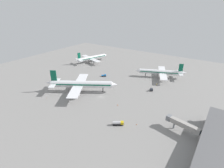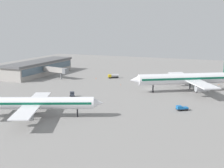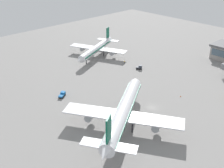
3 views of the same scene
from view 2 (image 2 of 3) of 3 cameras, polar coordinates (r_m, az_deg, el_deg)
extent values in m
plane|color=gray|center=(158.65, 6.88, -0.84)|extent=(288.00, 288.00, 0.00)
cube|color=#9E9993|center=(205.84, -13.24, 2.76)|extent=(55.61, 14.66, 7.68)
cube|color=#4C6070|center=(201.43, -11.53, 2.97)|extent=(53.38, 0.30, 3.95)
cube|color=#59595B|center=(205.27, -13.30, 3.97)|extent=(57.83, 15.25, 1.32)
cylinder|color=white|center=(154.32, 13.54, 0.97)|extent=(29.26, 43.30, 5.23)
cone|color=white|center=(146.61, 4.33, 0.73)|extent=(6.97, 7.06, 4.97)
cube|color=#0C593F|center=(154.26, 13.54, 1.11)|extent=(28.36, 41.74, 0.94)
cube|color=white|center=(155.33, 14.34, 0.80)|extent=(42.52, 30.05, 0.47)
cylinder|color=#A5A8AD|center=(144.34, 16.26, -0.80)|extent=(5.68, 6.78, 2.88)
cylinder|color=#A5A8AD|center=(167.15, 12.62, 0.95)|extent=(5.68, 6.78, 2.88)
cylinder|color=black|center=(149.66, 7.55, -0.86)|extent=(0.63, 0.63, 3.66)
cylinder|color=black|center=(152.87, 15.37, -0.91)|extent=(0.63, 0.63, 3.66)
cylinder|color=black|center=(160.37, 14.16, -0.31)|extent=(0.63, 0.63, 3.66)
cylinder|color=white|center=(111.56, -13.41, -3.44)|extent=(19.34, 37.42, 4.28)
cone|color=white|center=(108.92, -2.69, -3.49)|extent=(5.43, 5.54, 4.07)
cube|color=#0C593F|center=(111.49, -13.42, -3.28)|extent=(18.80, 36.03, 0.77)
cube|color=white|center=(112.11, -14.37, -3.64)|extent=(36.40, 20.35, 0.39)
cylinder|color=#A5A8AD|center=(122.24, -13.22, -3.10)|extent=(4.16, 5.58, 2.35)
cylinder|color=#A5A8AD|center=(102.86, -15.67, -5.89)|extent=(4.16, 5.58, 2.35)
cylinder|color=black|center=(110.35, -6.38, -5.31)|extent=(0.51, 0.51, 3.00)
cylinder|color=black|center=(116.42, -14.47, -4.73)|extent=(0.51, 0.51, 3.00)
cylinder|color=black|center=(110.05, -15.30, -5.69)|extent=(0.51, 0.51, 3.00)
cube|color=black|center=(140.53, -7.33, -2.17)|extent=(3.72, 3.32, 0.30)
cube|color=#333842|center=(141.00, -7.35, -1.73)|extent=(2.54, 2.57, 1.60)
cube|color=#3F596B|center=(141.72, -7.37, -1.53)|extent=(0.92, 1.39, 0.90)
cube|color=#333842|center=(139.56, -7.32, -2.09)|extent=(2.20, 2.35, 0.50)
cylinder|color=black|center=(141.62, -7.73, -2.14)|extent=(0.84, 0.68, 0.80)
cylinder|color=black|center=(141.69, -6.96, -2.11)|extent=(0.84, 0.68, 0.80)
cylinder|color=black|center=(139.44, -7.70, -2.35)|extent=(0.84, 0.68, 0.80)
cylinder|color=black|center=(139.51, -6.92, -2.32)|extent=(0.84, 0.68, 0.80)
cube|color=black|center=(187.68, 0.23, 1.25)|extent=(5.15, 6.26, 0.30)
cube|color=gold|center=(187.06, -0.44, 1.52)|extent=(2.59, 2.56, 1.60)
cube|color=#3F596B|center=(186.84, -0.68, 1.60)|extent=(1.36, 0.98, 0.90)
cylinder|color=#B7B7BC|center=(187.70, 0.50, 1.58)|extent=(4.04, 4.72, 1.80)
cylinder|color=black|center=(186.34, -0.36, 1.14)|extent=(0.70, 0.83, 0.80)
cylinder|color=black|center=(188.17, -0.48, 1.23)|extent=(0.70, 0.83, 0.80)
cylinder|color=black|center=(187.28, 0.96, 1.18)|extent=(0.70, 0.83, 0.80)
cylinder|color=black|center=(189.10, 0.83, 1.28)|extent=(0.70, 0.83, 0.80)
cube|color=black|center=(120.97, 12.78, -4.53)|extent=(3.97, 4.73, 0.30)
cube|color=#1966B2|center=(120.28, 12.22, -4.22)|extent=(2.57, 2.54, 1.20)
cube|color=#3F596B|center=(119.92, 11.87, -4.14)|extent=(1.39, 0.93, 0.67)
cube|color=#1966B2|center=(121.20, 13.18, -4.30)|extent=(3.00, 3.21, 0.60)
cylinder|color=black|center=(119.59, 12.27, -4.76)|extent=(0.68, 0.84, 0.80)
cylinder|color=black|center=(121.28, 11.93, -4.53)|extent=(0.68, 0.84, 0.80)
cylinder|color=black|center=(120.76, 13.63, -4.67)|extent=(0.68, 0.84, 0.80)
cylinder|color=black|center=(122.44, 13.27, -4.43)|extent=(0.68, 0.84, 0.80)
cylinder|color=#1E2338|center=(130.98, -9.89, -3.28)|extent=(0.36, 0.36, 0.85)
cylinder|color=yellow|center=(130.80, -9.90, -2.97)|extent=(0.43, 0.43, 0.60)
sphere|color=tan|center=(130.70, -9.90, -2.80)|extent=(0.22, 0.22, 0.22)
cylinder|color=yellow|center=(130.90, -9.99, -2.96)|extent=(0.10, 0.10, 0.54)
cylinder|color=yellow|center=(130.71, -9.80, -2.98)|extent=(0.10, 0.10, 0.54)
cube|color=#9E9993|center=(190.18, -10.61, 2.61)|extent=(6.10, 16.69, 2.80)
cylinder|color=slate|center=(186.64, -9.33, 1.47)|extent=(0.90, 0.90, 3.80)
cube|color=slate|center=(183.73, -8.58, 2.39)|extent=(3.56, 3.02, 3.08)
cone|color=#EA590C|center=(176.59, 19.08, -0.06)|extent=(0.44, 0.44, 0.60)
cone|color=#EA590C|center=(166.73, 1.61, -0.08)|extent=(0.44, 0.44, 0.60)
cone|color=#EA590C|center=(185.88, -2.98, 1.07)|extent=(0.44, 0.44, 0.60)
camera|label=1|loc=(271.38, -2.78, 17.82)|focal=28.98mm
camera|label=3|loc=(217.74, 35.02, 17.05)|focal=44.53mm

